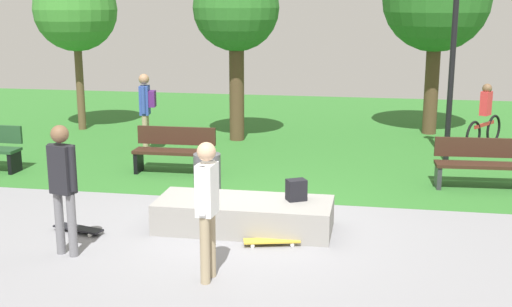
{
  "coord_description": "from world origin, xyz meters",
  "views": [
    {
      "loc": [
        1.9,
        -9.58,
        3.4
      ],
      "look_at": [
        0.03,
        0.76,
        0.95
      ],
      "focal_mm": 46.69,
      "sensor_mm": 36.0,
      "label": 1
    }
  ],
  "objects_px": {
    "trash_bin": "(207,179)",
    "skateboard_spare": "(78,228)",
    "park_bench_near_lamppost": "(175,149)",
    "lamp_post": "(453,45)",
    "skater_performing_trick": "(63,180)",
    "cyclist_on_bicycle": "(485,120)",
    "concrete_ledge": "(244,215)",
    "backpack_on_ledge": "(296,190)",
    "skateboard_by_ledge": "(272,241)",
    "tree_tall_oak": "(236,11)",
    "pedestrian_with_backpack": "(146,105)",
    "park_bench_far_left": "(480,162)",
    "tree_slender_maple": "(75,10)",
    "skater_watching": "(207,200)"
  },
  "relations": [
    {
      "from": "skater_performing_trick",
      "to": "cyclist_on_bicycle",
      "type": "xyz_separation_m",
      "value": [
        6.58,
        8.09,
        -0.43
      ]
    },
    {
      "from": "concrete_ledge",
      "to": "tree_slender_maple",
      "type": "relative_size",
      "value": 0.63
    },
    {
      "from": "park_bench_near_lamppost",
      "to": "lamp_post",
      "type": "xyz_separation_m",
      "value": [
        5.44,
        2.05,
        1.99
      ]
    },
    {
      "from": "pedestrian_with_backpack",
      "to": "park_bench_far_left",
      "type": "bearing_deg",
      "value": -13.85
    },
    {
      "from": "trash_bin",
      "to": "backpack_on_ledge",
      "type": "bearing_deg",
      "value": -32.63
    },
    {
      "from": "park_bench_near_lamppost",
      "to": "lamp_post",
      "type": "distance_m",
      "value": 6.14
    },
    {
      "from": "skater_performing_trick",
      "to": "skateboard_by_ledge",
      "type": "xyz_separation_m",
      "value": [
        2.68,
        0.84,
        -1.0
      ]
    },
    {
      "from": "concrete_ledge",
      "to": "park_bench_far_left",
      "type": "height_order",
      "value": "park_bench_far_left"
    },
    {
      "from": "skateboard_spare",
      "to": "tree_tall_oak",
      "type": "distance_m",
      "value": 7.67
    },
    {
      "from": "trash_bin",
      "to": "cyclist_on_bicycle",
      "type": "height_order",
      "value": "cyclist_on_bicycle"
    },
    {
      "from": "skateboard_by_ledge",
      "to": "tree_tall_oak",
      "type": "relative_size",
      "value": 0.2
    },
    {
      "from": "park_bench_near_lamppost",
      "to": "park_bench_far_left",
      "type": "bearing_deg",
      "value": -0.55
    },
    {
      "from": "skater_watching",
      "to": "skateboard_spare",
      "type": "xyz_separation_m",
      "value": [
        -2.33,
        1.32,
        -0.96
      ]
    },
    {
      "from": "concrete_ledge",
      "to": "skater_watching",
      "type": "relative_size",
      "value": 1.51
    },
    {
      "from": "park_bench_far_left",
      "to": "tree_tall_oak",
      "type": "bearing_deg",
      "value": 146.99
    },
    {
      "from": "skateboard_spare",
      "to": "tree_slender_maple",
      "type": "height_order",
      "value": "tree_slender_maple"
    },
    {
      "from": "skateboard_by_ledge",
      "to": "tree_slender_maple",
      "type": "relative_size",
      "value": 0.2
    },
    {
      "from": "tree_slender_maple",
      "to": "cyclist_on_bicycle",
      "type": "bearing_deg",
      "value": -1.89
    },
    {
      "from": "tree_tall_oak",
      "to": "pedestrian_with_backpack",
      "type": "bearing_deg",
      "value": -135.55
    },
    {
      "from": "backpack_on_ledge",
      "to": "skater_performing_trick",
      "type": "bearing_deg",
      "value": 179.08
    },
    {
      "from": "skateboard_by_ledge",
      "to": "cyclist_on_bicycle",
      "type": "xyz_separation_m",
      "value": [
        3.9,
        7.24,
        0.57
      ]
    },
    {
      "from": "backpack_on_ledge",
      "to": "lamp_post",
      "type": "height_order",
      "value": "lamp_post"
    },
    {
      "from": "skateboard_spare",
      "to": "park_bench_far_left",
      "type": "relative_size",
      "value": 0.51
    },
    {
      "from": "concrete_ledge",
      "to": "skateboard_by_ledge",
      "type": "relative_size",
      "value": 3.19
    },
    {
      "from": "skateboard_by_ledge",
      "to": "trash_bin",
      "type": "relative_size",
      "value": 0.96
    },
    {
      "from": "concrete_ledge",
      "to": "lamp_post",
      "type": "relative_size",
      "value": 0.65
    },
    {
      "from": "lamp_post",
      "to": "cyclist_on_bicycle",
      "type": "xyz_separation_m",
      "value": [
        0.99,
        1.57,
        -1.84
      ]
    },
    {
      "from": "lamp_post",
      "to": "concrete_ledge",
      "type": "bearing_deg",
      "value": -123.86
    },
    {
      "from": "park_bench_near_lamppost",
      "to": "cyclist_on_bicycle",
      "type": "relative_size",
      "value": 1.02
    },
    {
      "from": "tree_slender_maple",
      "to": "skateboard_spare",
      "type": "bearing_deg",
      "value": -65.95
    },
    {
      "from": "lamp_post",
      "to": "pedestrian_with_backpack",
      "type": "distance_m",
      "value": 6.75
    },
    {
      "from": "tree_tall_oak",
      "to": "concrete_ledge",
      "type": "bearing_deg",
      "value": -77.26
    },
    {
      "from": "trash_bin",
      "to": "skateboard_spare",
      "type": "bearing_deg",
      "value": -131.16
    },
    {
      "from": "backpack_on_ledge",
      "to": "cyclist_on_bicycle",
      "type": "bearing_deg",
      "value": 31.83
    },
    {
      "from": "skateboard_spare",
      "to": "trash_bin",
      "type": "relative_size",
      "value": 0.96
    },
    {
      "from": "skater_performing_trick",
      "to": "skateboard_spare",
      "type": "height_order",
      "value": "skater_performing_trick"
    },
    {
      "from": "concrete_ledge",
      "to": "backpack_on_ledge",
      "type": "bearing_deg",
      "value": 10.93
    },
    {
      "from": "concrete_ledge",
      "to": "tree_tall_oak",
      "type": "distance_m",
      "value": 7.18
    },
    {
      "from": "tree_slender_maple",
      "to": "concrete_ledge",
      "type": "bearing_deg",
      "value": -50.43
    },
    {
      "from": "skateboard_by_ledge",
      "to": "park_bench_far_left",
      "type": "xyz_separation_m",
      "value": [
        3.29,
        3.57,
        0.42
      ]
    },
    {
      "from": "skater_performing_trick",
      "to": "tree_tall_oak",
      "type": "xyz_separation_m",
      "value": [
        0.72,
        7.82,
        2.07
      ]
    },
    {
      "from": "park_bench_near_lamppost",
      "to": "tree_tall_oak",
      "type": "xyz_separation_m",
      "value": [
        0.56,
        3.35,
        2.65
      ]
    },
    {
      "from": "concrete_ledge",
      "to": "skateboard_spare",
      "type": "relative_size",
      "value": 3.19
    },
    {
      "from": "skateboard_spare",
      "to": "tree_tall_oak",
      "type": "bearing_deg",
      "value": 82.13
    },
    {
      "from": "concrete_ledge",
      "to": "lamp_post",
      "type": "height_order",
      "value": "lamp_post"
    },
    {
      "from": "skater_performing_trick",
      "to": "park_bench_far_left",
      "type": "xyz_separation_m",
      "value": [
        5.97,
        4.41,
        -0.58
      ]
    },
    {
      "from": "skater_performing_trick",
      "to": "skater_watching",
      "type": "relative_size",
      "value": 1.03
    },
    {
      "from": "lamp_post",
      "to": "park_bench_near_lamppost",
      "type": "bearing_deg",
      "value": -159.3
    },
    {
      "from": "skateboard_spare",
      "to": "lamp_post",
      "type": "height_order",
      "value": "lamp_post"
    },
    {
      "from": "tree_tall_oak",
      "to": "skateboard_spare",
      "type": "bearing_deg",
      "value": -97.87
    }
  ]
}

